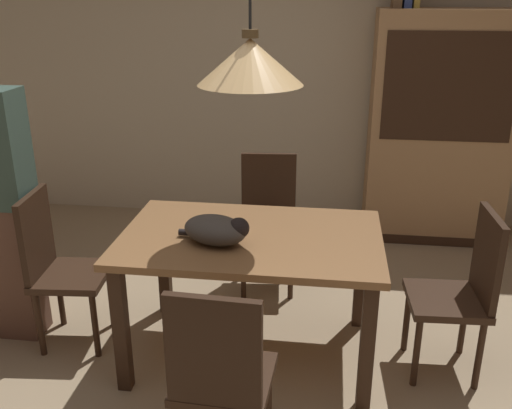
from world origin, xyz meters
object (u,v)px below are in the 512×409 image
at_px(chair_left_side, 57,263).
at_px(cat_sleeping, 217,230).
at_px(person_standing, 1,202).
at_px(chair_near_front, 221,375).
at_px(chair_far_back, 268,216).
at_px(chair_right_side, 463,288).
at_px(hutch_bookcase, 438,134).
at_px(dining_table, 251,252).
at_px(pendant_lamp, 251,61).

relative_size(chair_left_side, cat_sleeping, 2.31).
distance_m(cat_sleeping, person_standing, 1.29).
xyz_separation_m(chair_near_front, cat_sleeping, (-0.16, 0.75, 0.32)).
relative_size(chair_near_front, cat_sleeping, 2.31).
distance_m(chair_near_front, cat_sleeping, 0.83).
bearing_deg(chair_far_back, person_standing, -149.68).
bearing_deg(person_standing, chair_right_side, -0.76).
bearing_deg(cat_sleeping, chair_far_back, 81.35).
height_order(chair_right_side, hutch_bookcase, hutch_bookcase).
xyz_separation_m(chair_left_side, cat_sleeping, (0.97, -0.12, 0.32)).
relative_size(dining_table, chair_right_side, 1.51).
height_order(chair_far_back, cat_sleeping, chair_far_back).
height_order(chair_near_front, person_standing, person_standing).
bearing_deg(chair_left_side, chair_near_front, -37.78).
distance_m(dining_table, chair_left_side, 1.14).
height_order(dining_table, person_standing, person_standing).
bearing_deg(chair_far_back, chair_near_front, -89.90).
relative_size(dining_table, chair_left_side, 1.51).
xyz_separation_m(chair_right_side, hutch_bookcase, (0.13, 1.88, 0.38)).
bearing_deg(chair_near_front, chair_left_side, 142.22).
height_order(chair_far_back, hutch_bookcase, hutch_bookcase).
height_order(dining_table, chair_far_back, chair_far_back).
height_order(dining_table, hutch_bookcase, hutch_bookcase).
height_order(dining_table, chair_right_side, chair_right_side).
relative_size(chair_left_side, pendant_lamp, 0.72).
bearing_deg(cat_sleeping, pendant_lamp, 38.77).
bearing_deg(chair_near_front, chair_far_back, 90.10).
bearing_deg(dining_table, cat_sleeping, -141.23).
height_order(pendant_lamp, hutch_bookcase, pendant_lamp).
distance_m(hutch_bookcase, person_standing, 3.27).
relative_size(chair_far_back, hutch_bookcase, 0.50).
bearing_deg(chair_left_side, chair_far_back, 38.29).
bearing_deg(dining_table, chair_left_side, -179.64).
bearing_deg(chair_right_side, dining_table, -179.81).
height_order(hutch_bookcase, person_standing, hutch_bookcase).
distance_m(chair_left_side, pendant_lamp, 1.61).
relative_size(chair_right_side, chair_left_side, 1.00).
distance_m(chair_left_side, person_standing, 0.47).
bearing_deg(dining_table, person_standing, 178.50).
distance_m(chair_near_front, chair_left_side, 1.42).
bearing_deg(chair_right_side, cat_sleeping, -174.13).
xyz_separation_m(chair_far_back, person_standing, (-1.44, -0.84, 0.34)).
xyz_separation_m(chair_right_side, person_standing, (-2.57, 0.03, 0.34)).
bearing_deg(pendant_lamp, chair_left_side, -179.64).
relative_size(chair_near_front, pendant_lamp, 0.72).
relative_size(dining_table, chair_far_back, 1.51).
relative_size(chair_right_side, pendant_lamp, 0.72).
relative_size(dining_table, person_standing, 0.83).
relative_size(chair_far_back, chair_near_front, 1.00).
bearing_deg(chair_far_back, chair_left_side, -141.71).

